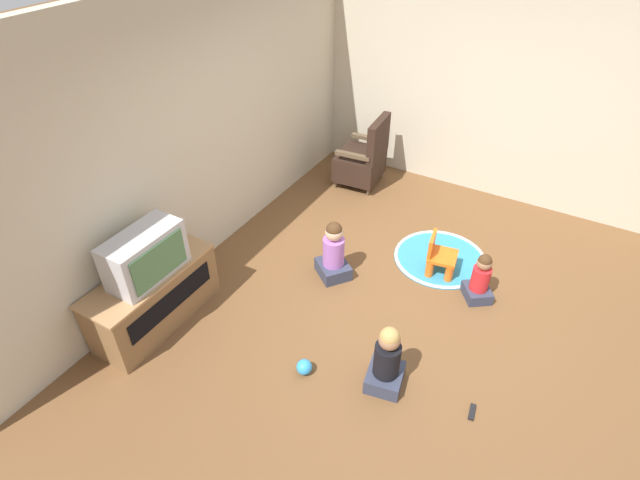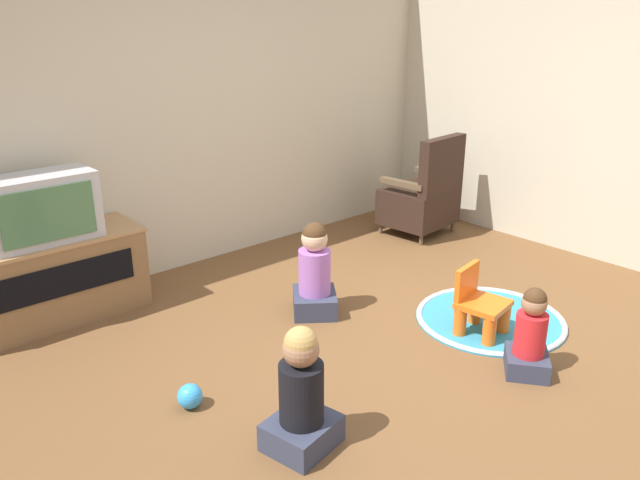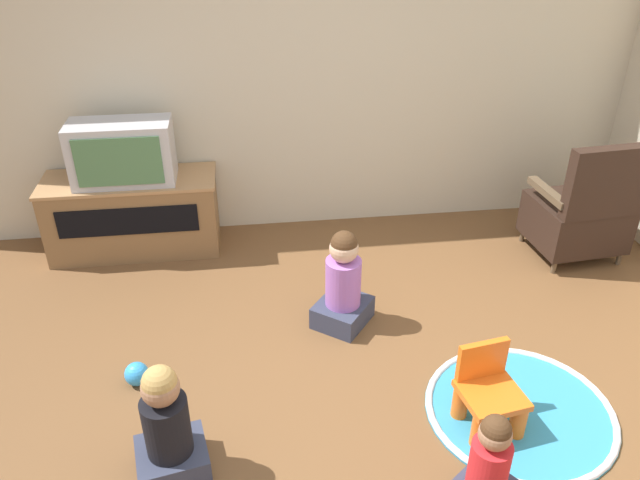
# 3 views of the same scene
# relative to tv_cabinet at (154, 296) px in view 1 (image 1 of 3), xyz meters

# --- Properties ---
(ground_plane) EXTENTS (30.00, 30.00, 0.00)m
(ground_plane) POSITION_rel_tv_cabinet_xyz_m (1.29, -1.96, -0.31)
(ground_plane) COLOR brown
(wall_back) EXTENTS (5.73, 0.12, 2.76)m
(wall_back) POSITION_rel_tv_cabinet_xyz_m (1.15, 0.32, 1.08)
(wall_back) COLOR beige
(wall_back) RESTS_ON ground_plane
(wall_right) EXTENTS (0.12, 5.34, 2.76)m
(wall_right) POSITION_rel_tv_cabinet_xyz_m (3.96, -2.29, 1.08)
(wall_right) COLOR beige
(wall_right) RESTS_ON ground_plane
(tv_cabinet) EXTENTS (1.26, 0.49, 0.59)m
(tv_cabinet) POSITION_rel_tv_cabinet_xyz_m (0.00, 0.00, 0.00)
(tv_cabinet) COLOR brown
(tv_cabinet) RESTS_ON ground_plane
(television) EXTENTS (0.71, 0.35, 0.45)m
(television) POSITION_rel_tv_cabinet_xyz_m (0.00, -0.04, 0.50)
(television) COLOR #B7B7BC
(television) RESTS_ON tv_cabinet
(black_armchair) EXTENTS (0.67, 0.61, 0.95)m
(black_armchair) POSITION_rel_tv_cabinet_xyz_m (3.29, -0.54, 0.06)
(black_armchair) COLOR brown
(black_armchair) RESTS_ON ground_plane
(yellow_kid_chair) EXTENTS (0.35, 0.34, 0.46)m
(yellow_kid_chair) POSITION_rel_tv_cabinet_xyz_m (2.03, -2.07, -0.12)
(yellow_kid_chair) COLOR orange
(yellow_kid_chair) RESTS_ON ground_plane
(play_mat) EXTENTS (1.02, 1.02, 0.04)m
(play_mat) POSITION_rel_tv_cabinet_xyz_m (2.25, -2.02, -0.30)
(play_mat) COLOR teal
(play_mat) RESTS_ON ground_plane
(child_watching_left) EXTENTS (0.38, 0.35, 0.65)m
(child_watching_left) POSITION_rel_tv_cabinet_xyz_m (0.42, -2.17, -0.02)
(child_watching_left) COLOR #33384C
(child_watching_left) RESTS_ON ground_plane
(child_watching_center) EXTENTS (0.37, 0.36, 0.54)m
(child_watching_center) POSITION_rel_tv_cabinet_xyz_m (1.84, -2.54, -0.07)
(child_watching_center) COLOR #33384C
(child_watching_center) RESTS_ON ground_plane
(child_watching_right) EXTENTS (0.44, 0.45, 0.67)m
(child_watching_right) POSITION_rel_tv_cabinet_xyz_m (1.42, -1.12, -0.02)
(child_watching_right) COLOR #33384C
(child_watching_right) RESTS_ON ground_plane
(toy_ball) EXTENTS (0.14, 0.14, 0.14)m
(toy_ball) POSITION_rel_tv_cabinet_xyz_m (0.17, -1.53, -0.24)
(toy_ball) COLOR #3399E5
(toy_ball) RESTS_ON ground_plane
(remote_control) EXTENTS (0.15, 0.06, 0.02)m
(remote_control) POSITION_rel_tv_cabinet_xyz_m (0.51, -2.90, -0.30)
(remote_control) COLOR black
(remote_control) RESTS_ON ground_plane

